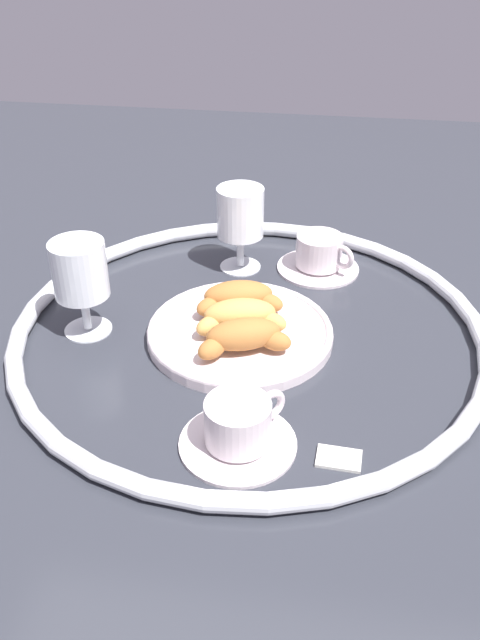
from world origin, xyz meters
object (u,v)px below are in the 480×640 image
at_px(croissant_large, 239,297).
at_px(croissant_small, 240,316).
at_px(coffee_cup_near, 319,255).
at_px(juice_glass_right, 80,274).
at_px(croissant_extra, 242,337).
at_px(coffee_cup_far, 239,427).
at_px(pastry_plate, 240,332).
at_px(sugar_packet, 339,457).
at_px(juice_glass_left, 240,217).

distance_m(croissant_large, croissant_small, 0.05).
height_order(coffee_cup_near, juice_glass_right, juice_glass_right).
distance_m(croissant_extra, coffee_cup_far, 0.16).
relative_size(croissant_large, juice_glass_right, 0.94).
xyz_separation_m(croissant_small, coffee_cup_near, (-0.10, -0.22, -0.01)).
relative_size(pastry_plate, juice_glass_right, 1.87).
bearing_deg(coffee_cup_far, sugar_packet, 176.63).
xyz_separation_m(croissant_extra, juice_glass_left, (0.04, -0.26, 0.05)).
relative_size(pastry_plate, coffee_cup_far, 1.93).
xyz_separation_m(coffee_cup_far, sugar_packet, (-0.11, 0.01, -0.02)).
distance_m(pastry_plate, croissant_large, 0.05).
bearing_deg(croissant_small, croissant_extra, 101.82).
height_order(coffee_cup_near, coffee_cup_far, same).
distance_m(pastry_plate, croissant_small, 0.03).
relative_size(juice_glass_left, juice_glass_right, 1.00).
bearing_deg(sugar_packet, croissant_extra, -47.89).
relative_size(croissant_extra, sugar_packet, 2.56).
bearing_deg(croissant_extra, juice_glass_left, -80.66).
distance_m(pastry_plate, sugar_packet, 0.26).
height_order(croissant_large, juice_glass_left, juice_glass_left).
distance_m(pastry_plate, coffee_cup_near, 0.24).
relative_size(croissant_small, croissant_extra, 1.03).
relative_size(croissant_extra, coffee_cup_far, 0.94).
bearing_deg(coffee_cup_near, juice_glass_left, 5.36).
height_order(coffee_cup_far, sugar_packet, coffee_cup_far).
distance_m(croissant_small, coffee_cup_far, 0.21).
height_order(croissant_extra, juice_glass_right, juice_glass_right).
bearing_deg(juice_glass_right, sugar_packet, 150.63).
distance_m(croissant_extra, coffee_cup_near, 0.28).
xyz_separation_m(croissant_large, juice_glass_left, (0.02, -0.16, 0.05)).
height_order(croissant_extra, juice_glass_left, juice_glass_left).
bearing_deg(coffee_cup_near, croissant_large, 57.88).
height_order(coffee_cup_near, juice_glass_left, juice_glass_left).
distance_m(croissant_large, juice_glass_right, 0.23).
xyz_separation_m(croissant_extra, coffee_cup_far, (-0.02, 0.16, -0.01)).
height_order(pastry_plate, sugar_packet, pastry_plate).
bearing_deg(sugar_packet, juice_glass_left, -64.03).
distance_m(coffee_cup_near, juice_glass_left, 0.15).
relative_size(pastry_plate, croissant_small, 1.98).
xyz_separation_m(pastry_plate, juice_glass_right, (0.22, 0.01, 0.08)).
xyz_separation_m(pastry_plate, croissant_extra, (-0.01, 0.05, 0.03)).
xyz_separation_m(croissant_large, coffee_cup_far, (-0.04, 0.26, -0.01)).
xyz_separation_m(coffee_cup_near, coffee_cup_far, (0.07, 0.43, 0.00)).
bearing_deg(pastry_plate, croissant_extra, 102.02).
bearing_deg(juice_glass_right, juice_glass_left, -130.44).
distance_m(coffee_cup_far, juice_glass_left, 0.43).
bearing_deg(croissant_small, coffee_cup_near, -113.93).
relative_size(croissant_extra, coffee_cup_near, 0.94).
height_order(coffee_cup_far, juice_glass_right, juice_glass_right).
xyz_separation_m(coffee_cup_near, sugar_packet, (-0.05, 0.44, -0.02)).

